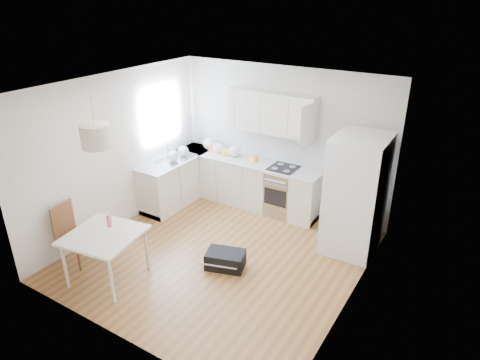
% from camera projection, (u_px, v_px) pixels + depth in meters
% --- Properties ---
extents(floor, '(4.20, 4.20, 0.00)m').
position_uv_depth(floor, '(220.00, 255.00, 6.86)').
color(floor, brown).
rests_on(floor, ground).
extents(ceiling, '(4.20, 4.20, 0.00)m').
position_uv_depth(ceiling, '(216.00, 87.00, 5.75)').
color(ceiling, white).
rests_on(ceiling, wall_back).
extents(wall_back, '(4.20, 0.00, 4.20)m').
position_uv_depth(wall_back, '(282.00, 139.00, 7.94)').
color(wall_back, white).
rests_on(wall_back, floor).
extents(wall_left, '(0.00, 4.20, 4.20)m').
position_uv_depth(wall_left, '(117.00, 152.00, 7.32)').
color(wall_left, white).
rests_on(wall_left, floor).
extents(wall_right, '(0.00, 4.20, 4.20)m').
position_uv_depth(wall_right, '(358.00, 215.00, 5.30)').
color(wall_right, white).
rests_on(wall_right, floor).
extents(window_glassblock, '(0.02, 1.00, 1.00)m').
position_uv_depth(window_glassblock, '(161.00, 114.00, 8.04)').
color(window_glassblock, '#BFE0F9').
rests_on(window_glassblock, wall_left).
extents(cabinets_back, '(3.00, 0.60, 0.88)m').
position_uv_depth(cabinets_back, '(246.00, 183.00, 8.36)').
color(cabinets_back, silver).
rests_on(cabinets_back, floor).
extents(cabinets_left, '(0.60, 1.80, 0.88)m').
position_uv_depth(cabinets_left, '(178.00, 180.00, 8.48)').
color(cabinets_left, silver).
rests_on(cabinets_left, floor).
extents(counter_back, '(3.02, 0.64, 0.04)m').
position_uv_depth(counter_back, '(246.00, 161.00, 8.18)').
color(counter_back, '#B3B5B8').
rests_on(counter_back, cabinets_back).
extents(counter_left, '(0.64, 1.82, 0.04)m').
position_uv_depth(counter_left, '(177.00, 158.00, 8.29)').
color(counter_left, '#B3B5B8').
rests_on(counter_left, cabinets_left).
extents(backsplash_back, '(3.00, 0.01, 0.58)m').
position_uv_depth(backsplash_back, '(254.00, 141.00, 8.28)').
color(backsplash_back, white).
rests_on(backsplash_back, wall_back).
extents(backsplash_left, '(0.01, 1.80, 0.58)m').
position_uv_depth(backsplash_left, '(164.00, 141.00, 8.30)').
color(backsplash_left, white).
rests_on(backsplash_left, wall_left).
extents(upper_cabinets, '(1.70, 0.32, 0.75)m').
position_uv_depth(upper_cabinets, '(272.00, 113.00, 7.67)').
color(upper_cabinets, silver).
rests_on(upper_cabinets, wall_back).
extents(range_oven, '(0.50, 0.61, 0.88)m').
position_uv_depth(range_oven, '(282.00, 192.00, 7.98)').
color(range_oven, '#B1B4B6').
rests_on(range_oven, floor).
extents(sink, '(0.50, 0.80, 0.16)m').
position_uv_depth(sink, '(175.00, 159.00, 8.24)').
color(sink, '#B1B4B6').
rests_on(sink, counter_left).
extents(refrigerator, '(0.93, 0.98, 1.92)m').
position_uv_depth(refrigerator, '(357.00, 195.00, 6.69)').
color(refrigerator, white).
rests_on(refrigerator, floor).
extents(dining_table, '(1.09, 1.09, 0.76)m').
position_uv_depth(dining_table, '(104.00, 239.00, 6.04)').
color(dining_table, beige).
rests_on(dining_table, floor).
extents(dining_chair, '(0.46, 0.46, 0.97)m').
position_uv_depth(dining_chair, '(75.00, 235.00, 6.50)').
color(dining_chair, '#4A2716').
rests_on(dining_chair, floor).
extents(drink_bottle, '(0.08, 0.08, 0.23)m').
position_uv_depth(drink_bottle, '(109.00, 220.00, 6.15)').
color(drink_bottle, '#D33A62').
rests_on(drink_bottle, dining_table).
extents(gym_bag, '(0.66, 0.53, 0.26)m').
position_uv_depth(gym_bag, '(225.00, 260.00, 6.52)').
color(gym_bag, black).
rests_on(gym_bag, floor).
extents(pendant_lamp, '(0.48, 0.48, 0.31)m').
position_uv_depth(pendant_lamp, '(96.00, 136.00, 5.49)').
color(pendant_lamp, '#C3B496').
rests_on(pendant_lamp, ceiling).
extents(grocery_bag_a, '(0.26, 0.22, 0.23)m').
position_uv_depth(grocery_bag_a, '(209.00, 144.00, 8.66)').
color(grocery_bag_a, white).
rests_on(grocery_bag_a, counter_back).
extents(grocery_bag_b, '(0.23, 0.20, 0.21)m').
position_uv_depth(grocery_bag_b, '(218.00, 148.00, 8.45)').
color(grocery_bag_b, white).
rests_on(grocery_bag_b, counter_back).
extents(grocery_bag_c, '(0.24, 0.20, 0.22)m').
position_uv_depth(grocery_bag_c, '(235.00, 151.00, 8.27)').
color(grocery_bag_c, white).
rests_on(grocery_bag_c, counter_back).
extents(grocery_bag_d, '(0.22, 0.19, 0.20)m').
position_uv_depth(grocery_bag_d, '(183.00, 151.00, 8.33)').
color(grocery_bag_d, white).
rests_on(grocery_bag_d, counter_back).
extents(grocery_bag_e, '(0.22, 0.19, 0.20)m').
position_uv_depth(grocery_bag_e, '(174.00, 156.00, 8.06)').
color(grocery_bag_e, white).
rests_on(grocery_bag_e, counter_left).
extents(snack_orange, '(0.17, 0.12, 0.10)m').
position_uv_depth(snack_orange, '(254.00, 158.00, 8.10)').
color(snack_orange, orange).
rests_on(snack_orange, counter_back).
extents(snack_yellow, '(0.20, 0.19, 0.12)m').
position_uv_depth(snack_yellow, '(225.00, 152.00, 8.37)').
color(snack_yellow, yellow).
rests_on(snack_yellow, counter_back).
extents(snack_red, '(0.19, 0.13, 0.12)m').
position_uv_depth(snack_red, '(213.00, 148.00, 8.61)').
color(snack_red, red).
rests_on(snack_red, counter_back).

